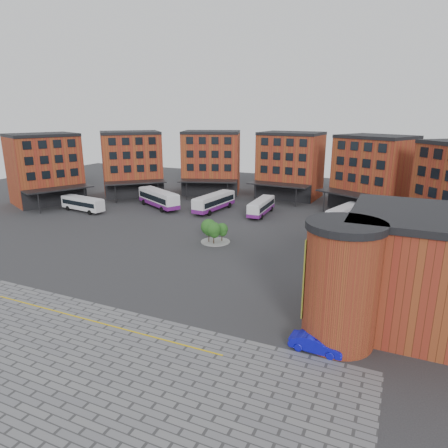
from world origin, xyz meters
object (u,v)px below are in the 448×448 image
at_px(bus_f, 366,222).
at_px(bus_d, 261,207).
at_px(bus_b, 159,198).
at_px(bus_c, 214,202).
at_px(blue_car, 316,343).
at_px(tree_island, 213,230).
at_px(bus_a, 83,203).
at_px(bus_e, 345,214).

bearing_deg(bus_f, bus_d, -160.79).
height_order(bus_b, bus_c, bus_b).
relative_size(bus_b, blue_car, 2.81).
distance_m(tree_island, bus_a, 32.66).
relative_size(tree_island, bus_b, 0.36).
relative_size(bus_a, bus_d, 0.99).
bearing_deg(bus_f, blue_car, -59.53).
xyz_separation_m(bus_a, bus_e, (48.02, 12.73, -0.10)).
bearing_deg(bus_a, bus_d, -61.86).
relative_size(bus_a, bus_f, 0.94).
relative_size(bus_a, bus_e, 0.97).
xyz_separation_m(tree_island, bus_e, (16.15, 19.86, -0.47)).
bearing_deg(tree_island, blue_car, -47.73).
bearing_deg(blue_car, bus_d, 27.33).
height_order(bus_c, bus_f, bus_c).
bearing_deg(bus_c, tree_island, -57.78).
bearing_deg(blue_car, bus_f, 1.83).
distance_m(bus_b, bus_d, 21.24).
bearing_deg(bus_b, bus_a, 156.82).
distance_m(tree_island, bus_c, 20.10).
distance_m(bus_a, blue_car, 59.20).
relative_size(tree_island, blue_car, 1.00).
height_order(bus_b, bus_d, bus_b).
distance_m(bus_c, blue_car, 49.01).
distance_m(bus_b, blue_car, 55.01).
relative_size(tree_island, bus_c, 0.37).
height_order(bus_f, blue_car, bus_f).
bearing_deg(bus_e, bus_f, -33.06).
bearing_deg(bus_d, bus_b, -173.71).
xyz_separation_m(bus_c, bus_d, (9.48, 0.93, -0.21)).
distance_m(bus_d, bus_f, 19.77).
distance_m(bus_b, bus_f, 40.38).
height_order(bus_d, bus_e, bus_e).
xyz_separation_m(bus_a, bus_b, (11.73, 8.92, 0.23)).
distance_m(bus_c, bus_f, 28.99).
xyz_separation_m(bus_e, blue_car, (3.64, -41.63, -0.86)).
distance_m(bus_b, bus_e, 36.49).
relative_size(bus_a, bus_b, 0.83).
distance_m(bus_e, bus_f, 6.35).
bearing_deg(bus_b, bus_e, -54.42).
bearing_deg(tree_island, bus_a, 167.38).
height_order(tree_island, bus_b, tree_island).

